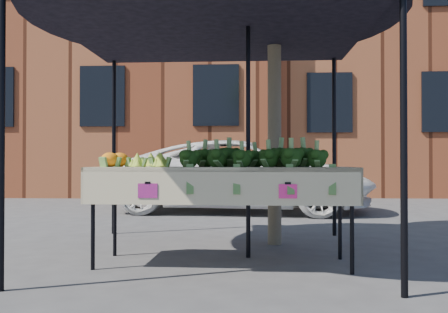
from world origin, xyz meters
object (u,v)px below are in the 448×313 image
table (223,215)px  street_tree (274,48)px  vehicle (243,84)px  canopy (214,120)px

table → street_tree: 2.22m
vehicle → street_tree: 3.83m
table → canopy: 1.02m
street_tree → canopy: bearing=-131.5°
table → canopy: bearing=105.8°
table → vehicle: bearing=88.9°
canopy → street_tree: (0.65, 0.73, 0.90)m
canopy → vehicle: vehicle is taller
table → vehicle: size_ratio=0.49×
vehicle → table: bearing=-175.3°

